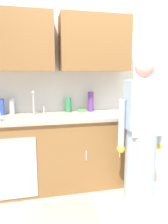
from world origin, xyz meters
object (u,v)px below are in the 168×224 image
at_px(sink, 37,117).
at_px(bottle_dish_liquid, 2,107).
at_px(bottle_water_short, 91,102).
at_px(bottle_water_tall, 68,105).
at_px(bottle_cleaner_spray, 12,106).
at_px(sponge, 82,111).
at_px(knife_on_counter, 82,117).
at_px(person_at_sink, 141,144).

relative_size(sink, bottle_dish_liquid, 2.40).
distance_m(sink, bottle_water_short, 0.79).
distance_m(bottle_water_short, bottle_water_tall, 0.32).
relative_size(bottle_water_tall, bottle_cleaner_spray, 0.90).
relative_size(sink, sponge, 4.55).
bearing_deg(bottle_dish_liquid, knife_on_counter, -21.90).
bearing_deg(bottle_dish_liquid, sink, -23.80).
bearing_deg(sink, sponge, 18.68).
bearing_deg(bottle_cleaner_spray, person_at_sink, -29.62).
relative_size(sink, bottle_water_short, 1.82).
relative_size(person_at_sink, sponge, 14.73).
bearing_deg(bottle_water_short, sponge, -179.22).
xyz_separation_m(person_at_sink, bottle_water_short, (-0.37, 0.81, 0.39)).
relative_size(bottle_dish_liquid, bottle_water_tall, 1.10).
distance_m(sink, bottle_dish_liquid, 0.49).
height_order(person_at_sink, sponge, person_at_sink).
bearing_deg(knife_on_counter, sponge, 73.99).
relative_size(person_at_sink, bottle_cleaner_spray, 7.71).
height_order(sink, bottle_water_tall, sink).
height_order(person_at_sink, bottle_dish_liquid, person_at_sink).
distance_m(person_at_sink, bottle_water_short, 0.97).
bearing_deg(bottle_water_short, bottle_cleaner_spray, 179.80).
distance_m(bottle_water_short, sponge, 0.18).
bearing_deg(bottle_cleaner_spray, sponge, -0.34).
xyz_separation_m(bottle_dish_liquid, bottle_water_tall, (0.86, 0.04, -0.01)).
bearing_deg(sponge, bottle_water_tall, 174.15).
height_order(bottle_water_tall, bottle_cleaner_spray, bottle_cleaner_spray).
xyz_separation_m(bottle_water_short, bottle_dish_liquid, (-1.18, -0.02, -0.03)).
bearing_deg(bottle_cleaner_spray, bottle_water_tall, 1.04).
distance_m(bottle_water_short, knife_on_counter, 0.48).
xyz_separation_m(person_at_sink, bottle_water_tall, (-0.69, 0.83, 0.34)).
bearing_deg(bottle_dish_liquid, bottle_water_short, 0.90).
bearing_deg(person_at_sink, knife_on_counter, 145.37).
bearing_deg(bottle_water_tall, sink, -152.18).
height_order(bottle_water_short, bottle_cleaner_spray, bottle_water_short).
relative_size(bottle_water_tall, sponge, 1.72).
xyz_separation_m(person_at_sink, sponge, (-0.50, 0.81, 0.26)).
bearing_deg(sponge, person_at_sink, -58.14).
bearing_deg(bottle_water_tall, bottle_dish_liquid, -177.63).
relative_size(bottle_cleaner_spray, sponge, 1.91).
distance_m(person_at_sink, bottle_water_tall, 1.13).
xyz_separation_m(sink, knife_on_counter, (0.53, -0.20, 0.02)).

